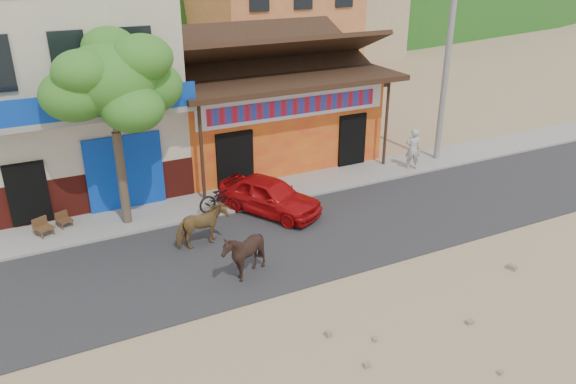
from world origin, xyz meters
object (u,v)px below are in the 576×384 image
cafe_chair_right (42,220)px  utility_pole (447,61)px  tree (116,132)px  cow_dark (244,254)px  red_car (270,195)px  cow_tan (202,226)px  scooter (222,195)px  pedestrian (413,149)px  cafe_chair_left (63,214)px

cafe_chair_right → utility_pole: bearing=-26.2°
utility_pole → tree: bearing=-179.1°
tree → cafe_chair_right: (-2.46, 0.19, -2.49)m
cow_dark → red_car: 4.05m
tree → cow_tan: size_ratio=3.93×
cow_dark → cafe_chair_right: (-4.61, 4.79, -0.12)m
tree → cafe_chair_right: 3.51m
scooter → pedestrian: (8.01, 0.13, 0.33)m
tree → cafe_chair_right: bearing=175.5°
cow_tan → pedestrian: size_ratio=0.94×
cafe_chair_left → utility_pole: bearing=-22.0°
tree → utility_pole: 12.84m
utility_pole → cafe_chair_left: 15.06m
tree → cafe_chair_left: size_ratio=6.85×
cow_tan → cafe_chair_left: (-3.54, 2.98, -0.13)m
cow_dark → red_car: bearing=160.3°
pedestrian → cafe_chair_left: pedestrian is taller
cow_dark → tree: bearing=-140.0°
cow_tan → red_car: size_ratio=0.42×
utility_pole → red_car: 9.16m
cow_tan → cafe_chair_left: bearing=41.9°
scooter → pedestrian: size_ratio=1.12×
cafe_chair_left → cafe_chair_right: size_ratio=0.86×
scooter → cafe_chair_left: size_ratio=2.07×
red_car → cafe_chair_right: (-6.91, 1.45, -0.03)m
pedestrian → cafe_chair_right: bearing=21.7°
cow_tan → cow_dark: bearing=-176.1°
tree → utility_pole: utility_pole is taller
scooter → cow_dark: bearing=154.3°
cow_dark → scooter: bearing=-177.9°
cow_dark → cafe_chair_left: (-3.99, 5.13, -0.19)m
cow_tan → cafe_chair_right: (-4.16, 2.64, -0.06)m
cow_dark → scooter: cow_dark is taller
pedestrian → utility_pole: bearing=-140.0°
red_car → cafe_chair_left: bearing=134.5°
cafe_chair_left → cafe_chair_right: bearing=-172.1°
utility_pole → cow_tan: (-11.09, -2.65, -3.44)m
cow_tan → tree: bearing=26.9°
cow_tan → cafe_chair_right: bearing=49.7°
tree → cow_dark: size_ratio=4.24×
cow_dark → red_car: size_ratio=0.39×
tree → cafe_chair_left: tree is taller
cow_dark → pedestrian: bearing=130.5°
tree → utility_pole: size_ratio=0.75×
utility_pole → scooter: size_ratio=4.42×
utility_pole → cafe_chair_left: (-14.63, 0.33, -3.56)m
cow_dark → cafe_chair_left: cow_dark is taller
cow_dark → pedestrian: (8.95, 4.30, 0.18)m
red_car → pedestrian: 6.73m
tree → red_car: tree is taller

